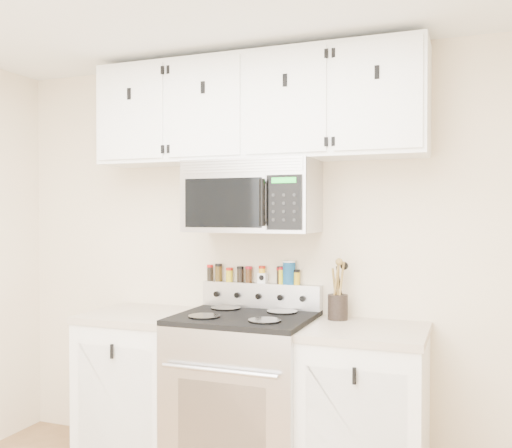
{
  "coord_description": "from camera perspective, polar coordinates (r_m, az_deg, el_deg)",
  "views": [
    {
      "loc": [
        1.21,
        -1.58,
        1.53
      ],
      "look_at": [
        0.06,
        1.45,
        1.47
      ],
      "focal_mm": 40.0,
      "sensor_mm": 36.0,
      "label": 1
    }
  ],
  "objects": [
    {
      "name": "spice_jar_1",
      "position": [
        3.64,
        -3.77,
        -4.84
      ],
      "size": [
        0.04,
        0.04,
        0.11
      ],
      "color": "#443210",
      "rests_on": "range"
    },
    {
      "name": "base_cabinet_left",
      "position": [
        3.74,
        -11.29,
        -15.58
      ],
      "size": [
        0.64,
        0.62,
        0.92
      ],
      "color": "white",
      "rests_on": "floor"
    },
    {
      "name": "spice_jar_3",
      "position": [
        3.58,
        -1.59,
        -5.03
      ],
      "size": [
        0.04,
        0.04,
        0.1
      ],
      "color": "black",
      "rests_on": "range"
    },
    {
      "name": "spice_jar_9",
      "position": [
        3.46,
        4.08,
        -5.31
      ],
      "size": [
        0.04,
        0.04,
        0.09
      ],
      "color": "gold",
      "rests_on": "range"
    },
    {
      "name": "spice_jar_6",
      "position": [
        3.49,
        2.39,
        -5.17
      ],
      "size": [
        0.04,
        0.04,
        0.1
      ],
      "color": "black",
      "rests_on": "range"
    },
    {
      "name": "spice_jar_8",
      "position": [
        3.49,
        2.5,
        -5.15
      ],
      "size": [
        0.04,
        0.04,
        0.1
      ],
      "color": "gold",
      "rests_on": "range"
    },
    {
      "name": "back_wall",
      "position": [
        3.55,
        0.73,
        -3.46
      ],
      "size": [
        3.5,
        0.01,
        2.5
      ],
      "primitive_type": "cube",
      "color": "beige",
      "rests_on": "floor"
    },
    {
      "name": "spice_jar_5",
      "position": [
        3.53,
        0.6,
        -5.06
      ],
      "size": [
        0.04,
        0.04,
        0.11
      ],
      "color": "yellow",
      "rests_on": "range"
    },
    {
      "name": "base_cabinet_right",
      "position": [
        3.26,
        10.91,
        -18.1
      ],
      "size": [
        0.64,
        0.62,
        0.92
      ],
      "color": "white",
      "rests_on": "floor"
    },
    {
      "name": "spice_jar_7",
      "position": [
        3.49,
        2.45,
        -5.12
      ],
      "size": [
        0.04,
        0.04,
        0.11
      ],
      "color": "#38230D",
      "rests_on": "range"
    },
    {
      "name": "spice_jar_4",
      "position": [
        3.56,
        -0.74,
        -5.05
      ],
      "size": [
        0.04,
        0.04,
        0.1
      ],
      "color": "#3E230F",
      "rests_on": "range"
    },
    {
      "name": "upper_cabinets",
      "position": [
        3.45,
        -0.23,
        11.43
      ],
      "size": [
        2.0,
        0.35,
        0.62
      ],
      "color": "white",
      "rests_on": "back_wall"
    },
    {
      "name": "spice_jar_0",
      "position": [
        3.67,
        -4.63,
        -4.87
      ],
      "size": [
        0.04,
        0.04,
        0.1
      ],
      "color": "black",
      "rests_on": "range"
    },
    {
      "name": "salt_canister",
      "position": [
        3.47,
        3.33,
        -4.86
      ],
      "size": [
        0.08,
        0.08,
        0.14
      ],
      "color": "navy",
      "rests_on": "range"
    },
    {
      "name": "utensil_crock",
      "position": [
        3.33,
        8.18,
        -8.02
      ],
      "size": [
        0.12,
        0.12,
        0.34
      ],
      "color": "black",
      "rests_on": "base_cabinet_right"
    },
    {
      "name": "range",
      "position": [
        3.41,
        -1.18,
        -16.76
      ],
      "size": [
        0.76,
        0.65,
        1.1
      ],
      "color": "#B7B7BA",
      "rests_on": "floor"
    },
    {
      "name": "kitchen_timer",
      "position": [
        3.53,
        0.68,
        -5.43
      ],
      "size": [
        0.06,
        0.05,
        0.06
      ],
      "primitive_type": "cube",
      "rotation": [
        0.0,
        0.0,
        -0.08
      ],
      "color": "white",
      "rests_on": "range"
    },
    {
      "name": "spice_jar_2",
      "position": [
        3.61,
        -2.68,
        -5.07
      ],
      "size": [
        0.04,
        0.04,
        0.09
      ],
      "color": "gold",
      "rests_on": "range"
    },
    {
      "name": "microwave",
      "position": [
        3.37,
        -0.37,
        2.76
      ],
      "size": [
        0.76,
        0.44,
        0.42
      ],
      "color": "#9E9EA3",
      "rests_on": "back_wall"
    }
  ]
}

